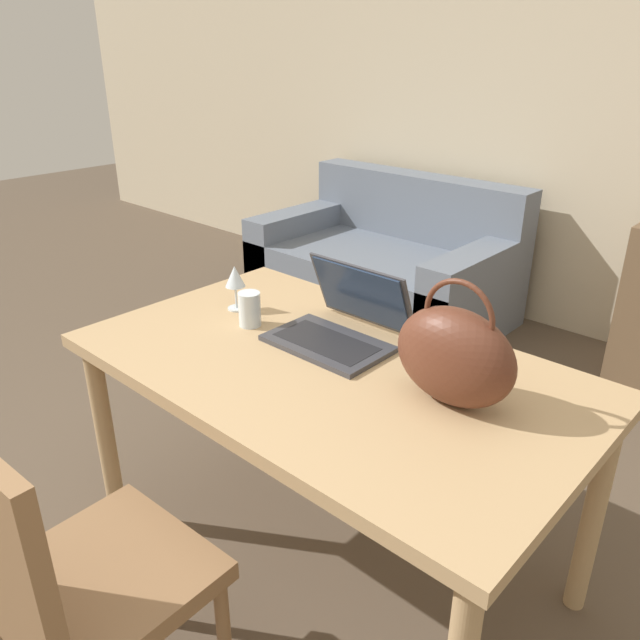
{
  "coord_description": "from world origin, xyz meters",
  "views": [
    {
      "loc": [
        1.09,
        -0.53,
        1.58
      ],
      "look_at": [
        0.02,
        0.65,
        0.86
      ],
      "focal_mm": 35.0,
      "sensor_mm": 36.0,
      "label": 1
    }
  ],
  "objects": [
    {
      "name": "chair",
      "position": [
        0.01,
        -0.15,
        0.51
      ],
      "size": [
        0.46,
        0.46,
        0.93
      ],
      "rotation": [
        0.0,
        0.0,
        0.04
      ],
      "color": "olive",
      "rests_on": "ground_plane"
    },
    {
      "name": "wine_glass",
      "position": [
        -0.43,
        0.72,
        0.85
      ],
      "size": [
        0.07,
        0.07,
        0.15
      ],
      "color": "silver",
      "rests_on": "dining_table"
    },
    {
      "name": "couch",
      "position": [
        -1.07,
        2.44,
        0.28
      ],
      "size": [
        1.5,
        0.91,
        0.82
      ],
      "color": "slate",
      "rests_on": "ground_plane"
    },
    {
      "name": "laptop",
      "position": [
        -0.02,
        0.8,
        0.8
      ],
      "size": [
        0.37,
        0.32,
        0.22
      ],
      "color": "#38383D",
      "rests_on": "dining_table"
    },
    {
      "name": "handbag",
      "position": [
        0.42,
        0.7,
        0.87
      ],
      "size": [
        0.32,
        0.16,
        0.33
      ],
      "color": "#592D1E",
      "rests_on": "dining_table"
    },
    {
      "name": "dining_table",
      "position": [
        0.05,
        0.65,
        0.66
      ],
      "size": [
        1.48,
        0.86,
        0.74
      ],
      "color": "tan",
      "rests_on": "ground_plane"
    },
    {
      "name": "drinking_glass",
      "position": [
        -0.3,
        0.67,
        0.79
      ],
      "size": [
        0.07,
        0.07,
        0.11
      ],
      "color": "silver",
      "rests_on": "dining_table"
    },
    {
      "name": "wall_back",
      "position": [
        0.0,
        2.97,
        1.35
      ],
      "size": [
        10.0,
        0.06,
        2.7
      ],
      "color": "beige",
      "rests_on": "ground_plane"
    }
  ]
}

